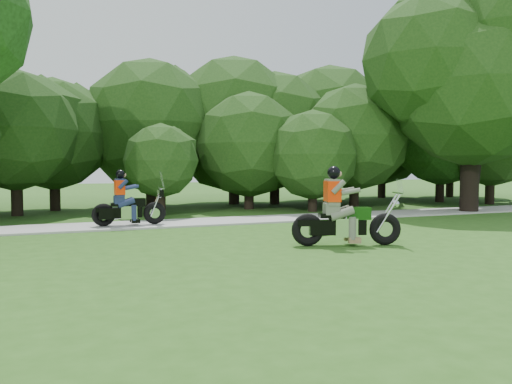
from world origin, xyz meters
TOP-DOWN VIEW (x-y plane):
  - ground at (0.00, 0.00)m, footprint 100.00×100.00m
  - walkway at (0.00, 8.00)m, footprint 60.00×2.20m
  - tree_line at (1.70, 14.52)m, footprint 39.85×11.83m
  - big_tree_east at (10.46, 7.87)m, footprint 9.07×6.89m
  - chopper_motorcycle at (0.73, 1.91)m, footprint 2.71×1.28m
  - touring_motorcycle at (-3.73, 7.71)m, footprint 2.34×0.67m

SIDE VIEW (x-z plane):
  - ground at x=0.00m, z-range 0.00..0.00m
  - walkway at x=0.00m, z-range 0.00..0.06m
  - touring_motorcycle at x=-3.73m, z-range -0.19..1.61m
  - chopper_motorcycle at x=0.73m, z-range -0.26..1.71m
  - tree_line at x=1.70m, z-range -0.19..7.39m
  - big_tree_east at x=10.46m, z-range 0.80..11.26m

